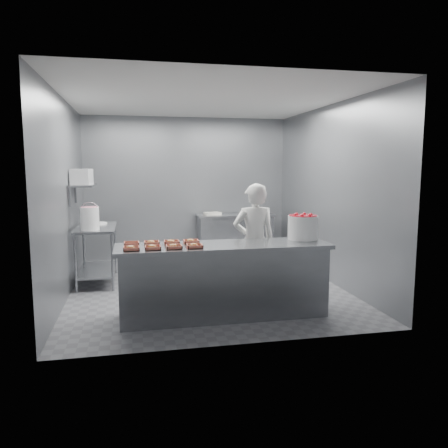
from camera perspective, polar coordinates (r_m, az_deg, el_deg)
The scene contains 24 objects.
floor at distance 6.81m, azimuth -2.39°, elevation -8.15°, with size 4.50×4.50×0.00m, color #4C4C51.
ceiling at distance 6.62m, azimuth -2.52°, elevation 15.87°, with size 4.50×4.50×0.00m, color white.
wall_back at distance 8.79m, azimuth -4.83°, elevation 4.65°, with size 4.00×0.04×2.80m, color slate.
wall_left at distance 6.55m, azimuth -20.02°, elevation 3.23°, with size 0.04×4.50×2.80m, color slate.
wall_right at distance 7.17m, azimuth 13.57°, elevation 3.81°, with size 0.04×4.50×2.80m, color slate.
service_counter at distance 5.41m, azimuth -0.06°, elevation -7.33°, with size 2.60×0.70×0.90m.
prep_table at distance 7.20m, azimuth -16.29°, elevation -2.74°, with size 0.60×1.20×0.90m.
back_counter at distance 8.70m, azimuth 1.41°, elevation -1.63°, with size 1.50×0.60×0.90m.
wall_shelf at distance 7.11m, azimuth -17.95°, elevation 4.84°, with size 0.35×0.90×0.03m, color slate.
tray_0 at distance 5.05m, azimuth -12.03°, elevation -3.10°, with size 0.19×0.18×0.06m.
tray_1 at distance 5.05m, azimuth -9.30°, elevation -3.02°, with size 0.19×0.18×0.06m.
tray_2 at distance 5.07m, azimuth -6.59°, elevation -2.94°, with size 0.19×0.18×0.06m.
tray_3 at distance 5.09m, azimuth -3.89°, elevation -2.85°, with size 0.19×0.18×0.06m.
tray_4 at distance 5.35m, azimuth -11.98°, elevation -2.53°, with size 0.19×0.18×0.04m.
tray_5 at distance 5.35m, azimuth -9.45°, elevation -2.43°, with size 0.19×0.18×0.06m.
tray_6 at distance 5.37m, azimuth -6.88°, elevation -2.35°, with size 0.19×0.18×0.06m.
tray_7 at distance 5.39m, azimuth -4.34°, elevation -2.27°, with size 0.19×0.18×0.06m.
worker at distance 6.03m, azimuth 3.96°, elevation -2.35°, with size 0.59×0.39×1.61m, color silver.
strawberry_tub at distance 5.74m, azimuth 10.25°, elevation -0.31°, with size 0.38×0.38×0.32m.
glaze_bucket at distance 6.76m, azimuth -17.13°, elevation 0.76°, with size 0.29×0.27×0.42m.
bucket_lid at distance 7.44m, azimuth -16.20°, elevation 0.08°, with size 0.31×0.31×0.02m, color silver.
rag at distance 7.31m, azimuth -16.88°, elevation -0.09°, with size 0.15×0.13×0.02m, color #CCB28C.
appliance at distance 6.99m, azimuth -18.10°, elevation 5.89°, with size 0.28×0.32×0.24m, color gray.
paper_stack at distance 8.55m, azimuth -1.51°, elevation 1.39°, with size 0.30×0.22×0.05m, color silver.
Camera 1 is at (-1.06, -6.47, 1.84)m, focal length 35.00 mm.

